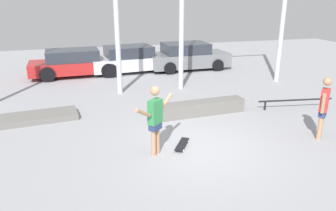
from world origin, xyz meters
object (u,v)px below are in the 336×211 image
parked_car_red (76,63)px  bystander (324,105)px  parked_car_white (131,59)px  grind_box (201,108)px  manual_pad (39,117)px  grind_rail (295,101)px  skateboarder (155,117)px  parked_car_grey (188,57)px  skateboard (182,144)px

parked_car_red → bystander: 11.35m
parked_car_white → parked_car_red: bearing=177.6°
grind_box → parked_car_white: bearing=99.8°
parked_car_red → parked_car_white: (2.73, 0.16, 0.01)m
manual_pad → bystander: bearing=-24.9°
grind_rail → skateboarder: bearing=-159.3°
grind_box → parked_car_grey: bearing=75.2°
parked_car_white → bystander: size_ratio=2.48×
skateboarder → grind_box: skateboarder is taller
skateboard → grind_box: size_ratio=0.27×
manual_pad → bystander: size_ratio=1.35×
skateboard → parked_car_red: (-2.58, 8.87, 0.56)m
grind_rail → parked_car_red: 10.13m
bystander → parked_car_red: bearing=-100.0°
manual_pad → parked_car_white: (3.95, 6.00, 0.54)m
skateboard → grind_rail: bearing=-37.3°
skateboarder → parked_car_red: bearing=59.2°
skateboarder → parked_car_white: skateboarder is taller
grind_rail → bystander: 2.60m
manual_pad → grind_rail: bearing=-8.0°
parked_car_red → bystander: (6.39, -9.37, 0.34)m
manual_pad → parked_car_grey: 9.08m
parked_car_red → bystander: bearing=-58.4°
bystander → parked_car_white: bearing=-113.2°
manual_pad → skateboard: bearing=-38.5°
skateboarder → bystander: size_ratio=1.01×
skateboard → parked_car_white: bearing=30.5°
grind_rail → skateboard: bearing=-158.7°
parked_car_white → parked_car_grey: size_ratio=1.02×
skateboarder → grind_rail: skateboarder is taller
parked_car_white → bystander: bearing=-74.7°
grind_box → manual_pad: 5.21m
parked_car_grey → skateboard: bearing=-111.0°
skateboarder → grind_rail: (5.47, 2.06, -0.72)m
grind_box → parked_car_grey: (1.78, 6.71, 0.44)m
skateboard → parked_car_grey: 9.42m
skateboarder → bystander: 4.58m
manual_pad → parked_car_white: size_ratio=0.54×
parked_car_red → bystander: bystander is taller
grind_rail → parked_car_grey: size_ratio=0.63×
manual_pad → parked_car_red: size_ratio=0.52×
parked_car_grey → grind_rail: bearing=-78.9°
grind_box → grind_rail: size_ratio=1.13×
parked_car_white → grind_box: bearing=-85.9°
skateboard → bystander: 3.95m
manual_pad → grind_box: bearing=-9.5°
grind_rail → parked_car_white: parked_car_white is taller
skateboarder → skateboard: (0.77, 0.23, -0.93)m
manual_pad → bystander: 8.43m
skateboard → parked_car_white: (0.15, 9.02, 0.58)m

